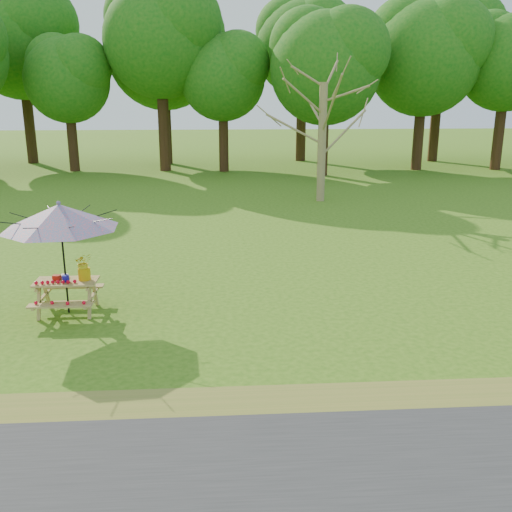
{
  "coord_description": "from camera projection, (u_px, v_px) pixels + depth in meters",
  "views": [
    {
      "loc": [
        -1.11,
        -9.82,
        4.21
      ],
      "look_at": [
        -0.39,
        1.0,
        1.1
      ],
      "focal_mm": 40.0,
      "sensor_mm": 36.0,
      "label": 1
    }
  ],
  "objects": [
    {
      "name": "ground",
      "position": [
        281.0,
        327.0,
        10.65
      ],
      "size": [
        120.0,
        120.0,
        0.0
      ],
      "primitive_type": "plane",
      "color": "#346513",
      "rests_on": "ground"
    },
    {
      "name": "tomatoes_row",
      "position": [
        56.0,
        282.0,
        10.96
      ],
      "size": [
        0.77,
        0.13,
        0.07
      ],
      "primitive_type": null,
      "color": "red",
      "rests_on": "picnic_table"
    },
    {
      "name": "produce_bins",
      "position": [
        62.0,
        278.0,
        11.16
      ],
      "size": [
        0.34,
        0.38,
        0.13
      ],
      "color": "#AA1D0D",
      "rests_on": "picnic_table"
    },
    {
      "name": "flower_bucket",
      "position": [
        84.0,
        266.0,
        11.13
      ],
      "size": [
        0.41,
        0.39,
        0.53
      ],
      "color": "#D69F0B",
      "rests_on": "picnic_table"
    },
    {
      "name": "bare_tree",
      "position": [
        326.0,
        30.0,
        21.31
      ],
      "size": [
        6.77,
        6.77,
        10.68
      ],
      "color": "olive",
      "rests_on": "ground"
    },
    {
      "name": "patio_umbrella",
      "position": [
        60.0,
        217.0,
        10.8
      ],
      "size": [
        2.82,
        2.82,
        2.25
      ],
      "color": "black",
      "rests_on": "ground"
    },
    {
      "name": "drygrass_strip",
      "position": [
        302.0,
        405.0,
        7.96
      ],
      "size": [
        120.0,
        1.2,
        0.01
      ],
      "primitive_type": "cube",
      "color": "olive",
      "rests_on": "ground"
    },
    {
      "name": "treeline",
      "position": [
        237.0,
        17.0,
        29.54
      ],
      "size": [
        60.0,
        12.0,
        16.0
      ],
      "primitive_type": null,
      "color": "#105F12",
      "rests_on": "ground"
    },
    {
      "name": "picnic_table",
      "position": [
        68.0,
        297.0,
        11.25
      ],
      "size": [
        1.2,
        1.32,
        0.67
      ],
      "color": "tan",
      "rests_on": "ground"
    }
  ]
}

